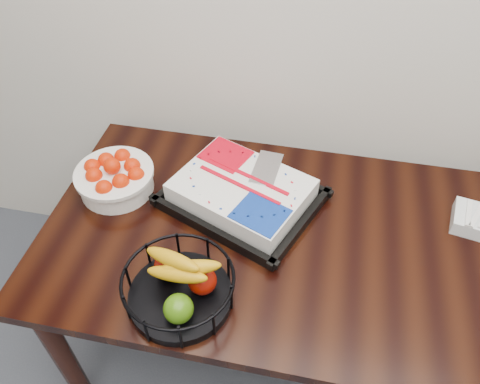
% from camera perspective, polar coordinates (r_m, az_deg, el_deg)
% --- Properties ---
extents(table, '(1.80, 0.90, 0.75)m').
position_cam_1_polar(table, '(1.60, 9.14, -7.87)').
color(table, black).
rests_on(table, ground).
extents(cake_tray, '(0.59, 0.54, 0.10)m').
position_cam_1_polar(cake_tray, '(1.59, 0.23, -0.11)').
color(cake_tray, black).
rests_on(cake_tray, table).
extents(tangerine_bowl, '(0.27, 0.27, 0.17)m').
position_cam_1_polar(tangerine_bowl, '(1.68, -15.11, 2.19)').
color(tangerine_bowl, white).
rests_on(tangerine_bowl, table).
extents(fruit_basket, '(0.32, 0.32, 0.17)m').
position_cam_1_polar(fruit_basket, '(1.34, -7.46, -11.26)').
color(fruit_basket, black).
rests_on(fruit_basket, table).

